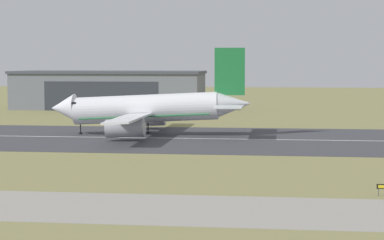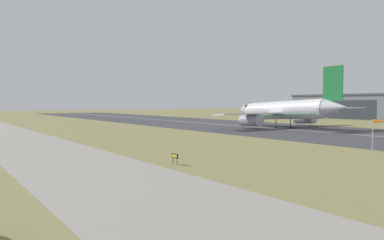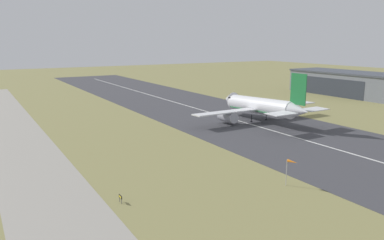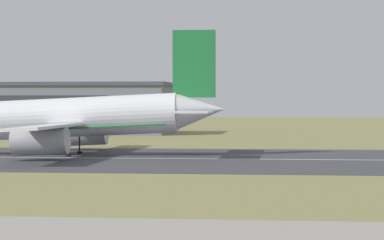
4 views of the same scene
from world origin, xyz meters
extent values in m
plane|color=olive|center=(0.00, 53.88, 0.00)|extent=(734.84, 734.84, 0.00)
cube|color=#3D3D42|center=(0.00, 107.77, 0.03)|extent=(494.84, 52.64, 0.06)
cube|color=silver|center=(0.00, 107.77, 0.07)|extent=(445.36, 0.70, 0.01)
cube|color=gray|center=(0.00, 33.46, 0.03)|extent=(371.13, 17.08, 0.05)
cube|color=slate|center=(-61.58, 202.72, 6.00)|extent=(63.27, 23.67, 11.99)
cube|color=#424751|center=(-61.58, 202.72, 12.44)|extent=(64.27, 24.67, 0.90)
cube|color=#2D333D|center=(-61.58, 190.84, 4.80)|extent=(37.96, 0.12, 9.59)
cylinder|color=white|center=(-31.88, 113.97, 5.89)|extent=(32.05, 6.18, 7.46)
cone|color=white|center=(-50.46, 113.86, 5.89)|extent=(5.70, 6.03, 6.24)
cone|color=white|center=(-12.40, 114.08, 6.97)|extent=(7.47, 5.44, 5.72)
cube|color=black|center=(-47.49, 113.88, 7.09)|extent=(1.15, 5.10, 0.49)
cube|color=#1E7238|center=(-31.88, 113.97, 4.24)|extent=(28.60, 5.86, 1.53)
cube|color=white|center=(-32.60, 129.21, 4.84)|extent=(5.48, 24.53, 0.65)
cylinder|color=#A8A8B2|center=(-33.65, 127.24, 2.73)|extent=(7.98, 3.76, 4.07)
cube|color=white|center=(-32.43, 98.72, 4.84)|extent=(5.48, 24.53, 0.65)
cylinder|color=#A8A8B2|center=(-33.50, 100.67, 2.73)|extent=(7.98, 3.76, 4.07)
cube|color=#1E7238|center=(-13.48, 114.07, 13.98)|extent=(6.52, 0.32, 10.19)
cube|color=white|center=(-13.12, 121.66, 6.79)|extent=(5.76, 9.20, 0.24)
cube|color=white|center=(-13.03, 106.49, 6.79)|extent=(5.76, 9.20, 0.24)
cylinder|color=black|center=(-46.56, 113.88, 1.45)|extent=(0.24, 0.24, 2.89)
cylinder|color=black|center=(-46.56, 113.88, 0.22)|extent=(0.84, 0.84, 0.44)
cylinder|color=black|center=(-32.03, 117.56, 1.45)|extent=(0.24, 0.24, 2.89)
cylinder|color=black|center=(-32.03, 117.56, 0.22)|extent=(0.84, 0.84, 0.44)
cylinder|color=black|center=(-31.99, 110.37, 1.45)|extent=(0.24, 0.24, 2.89)
cylinder|color=black|center=(-31.99, 110.37, 0.22)|extent=(0.84, 0.84, 0.44)
cylinder|color=#B7B7BC|center=(19.74, 76.87, 2.81)|extent=(0.14, 0.14, 5.62)
cone|color=orange|center=(20.94, 77.16, 5.37)|extent=(2.24, 1.09, 0.60)
cylinder|color=#4C4C51|center=(9.96, 44.43, 0.45)|extent=(0.10, 0.10, 0.90)
cylinder|color=#4C4C51|center=(10.99, 44.43, 0.45)|extent=(0.10, 0.10, 0.90)
cube|color=black|center=(10.48, 44.43, 1.19)|extent=(1.48, 0.12, 0.58)
cube|color=yellow|center=(10.48, 44.36, 1.19)|extent=(1.12, 0.02, 0.35)
camera|label=1|loc=(-0.86, -46.54, 16.18)|focal=70.00mm
camera|label=2|loc=(52.93, 17.69, 8.37)|focal=35.00mm
camera|label=3|loc=(72.61, 22.92, 29.19)|focal=35.00mm
camera|label=4|loc=(1.95, -22.05, 8.57)|focal=85.00mm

